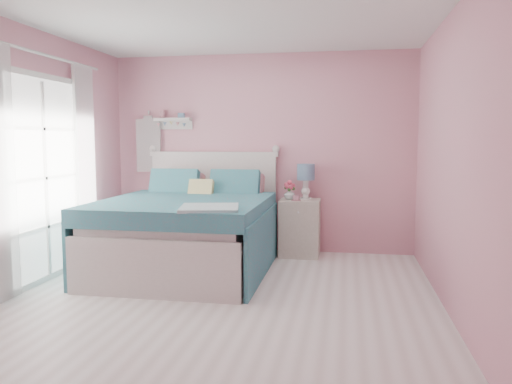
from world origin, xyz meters
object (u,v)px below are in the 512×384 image
(nightstand, at_px, (300,227))
(vase, at_px, (289,194))
(bed, at_px, (189,232))
(table_lamp, at_px, (306,175))
(teacup, at_px, (296,198))

(nightstand, distance_m, vase, 0.45)
(bed, xyz_separation_m, vase, (1.06, 0.86, 0.37))
(table_lamp, bearing_deg, teacup, -117.94)
(nightstand, height_order, vase, vase)
(table_lamp, bearing_deg, bed, -143.31)
(teacup, bearing_deg, table_lamp, 62.06)
(table_lamp, distance_m, teacup, 0.35)
(nightstand, bearing_deg, teacup, -106.59)
(bed, xyz_separation_m, nightstand, (1.19, 0.87, -0.07))
(bed, bearing_deg, vase, 39.21)
(vase, height_order, teacup, vase)
(bed, distance_m, table_lamp, 1.68)
(bed, distance_m, teacup, 1.41)
(table_lamp, bearing_deg, nightstand, -135.13)
(bed, relative_size, teacup, 25.65)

